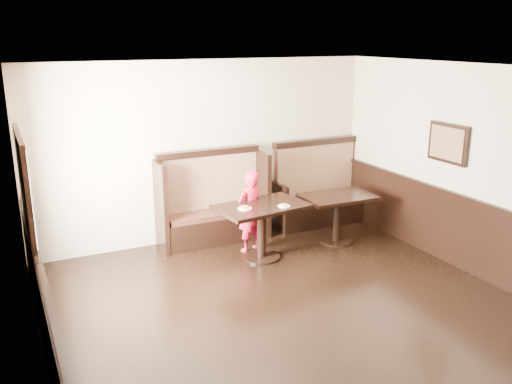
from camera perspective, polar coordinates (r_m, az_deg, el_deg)
ground at (r=6.06m, az=7.42°, el=-15.16°), size 7.00×7.00×0.00m
room_shell at (r=5.82m, az=3.63°, el=-8.98°), size 7.00×7.00×7.00m
booth_main at (r=8.54m, az=-4.62°, el=-1.71°), size 1.75×0.72×1.45m
booth_neighbor at (r=9.40m, az=6.52°, el=-0.38°), size 1.65×0.72×1.45m
table_main at (r=7.77m, az=0.58°, el=-2.71°), size 1.37×0.95×0.81m
table_neighbor at (r=8.51m, az=8.57°, el=-1.59°), size 1.12×0.76×0.76m
child at (r=8.05m, az=-0.63°, el=-2.07°), size 0.51×0.41×1.24m
pizza_plate_left at (r=7.55m, az=-1.19°, el=-1.68°), size 0.20×0.20×0.04m
pizza_plate_right at (r=7.66m, az=2.96°, el=-1.43°), size 0.18×0.18×0.03m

